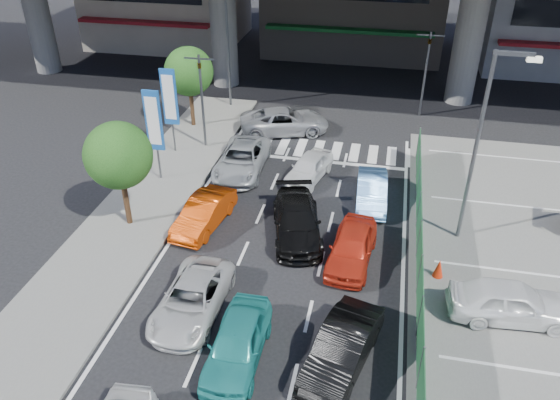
% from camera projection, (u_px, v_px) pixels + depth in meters
% --- Properties ---
extents(ground, '(120.00, 120.00, 0.00)m').
position_uv_depth(ground, '(264.00, 310.00, 19.41)').
color(ground, black).
rests_on(ground, ground).
extents(sidewalk_left, '(4.00, 30.00, 0.12)m').
position_uv_depth(sidewalk_left, '(130.00, 223.00, 23.92)').
color(sidewalk_left, '#60605D').
rests_on(sidewalk_left, ground).
extents(fence_run, '(0.16, 22.00, 1.80)m').
position_uv_depth(fence_run, '(420.00, 293.00, 18.83)').
color(fence_run, '#1C542E').
rests_on(fence_run, ground).
extents(traffic_light_left, '(1.60, 1.24, 5.20)m').
position_uv_depth(traffic_light_left, '(200.00, 79.00, 28.38)').
color(traffic_light_left, '#595B60').
rests_on(traffic_light_left, ground).
extents(traffic_light_right, '(1.60, 1.24, 5.20)m').
position_uv_depth(traffic_light_right, '(428.00, 53.00, 32.14)').
color(traffic_light_right, '#595B60').
rests_on(traffic_light_right, ground).
extents(street_lamp_right, '(1.65, 0.22, 8.00)m').
position_uv_depth(street_lamp_right, '(483.00, 135.00, 20.61)').
color(street_lamp_right, '#595B60').
rests_on(street_lamp_right, ground).
extents(street_lamp_left, '(1.65, 0.22, 8.00)m').
position_uv_depth(street_lamp_left, '(230.00, 32.00, 32.95)').
color(street_lamp_left, '#595B60').
rests_on(street_lamp_left, ground).
extents(signboard_near, '(0.80, 0.14, 4.70)m').
position_uv_depth(signboard_near, '(154.00, 123.00, 25.69)').
color(signboard_near, '#595B60').
rests_on(signboard_near, ground).
extents(signboard_far, '(0.80, 0.14, 4.70)m').
position_uv_depth(signboard_far, '(170.00, 100.00, 28.25)').
color(signboard_far, '#595B60').
rests_on(signboard_far, ground).
extents(tree_near, '(2.80, 2.80, 4.80)m').
position_uv_depth(tree_near, '(118.00, 156.00, 22.17)').
color(tree_near, '#382314').
rests_on(tree_near, ground).
extents(tree_far, '(2.80, 2.80, 4.80)m').
position_uv_depth(tree_far, '(189.00, 72.00, 31.03)').
color(tree_far, '#382314').
rests_on(tree_far, ground).
extents(sedan_white_mid_left, '(2.11, 4.44, 1.23)m').
position_uv_depth(sedan_white_mid_left, '(192.00, 299.00, 18.98)').
color(sedan_white_mid_left, silver).
rests_on(sedan_white_mid_left, ground).
extents(taxi_teal_mid, '(1.66, 4.06, 1.38)m').
position_uv_depth(taxi_teal_mid, '(237.00, 343.00, 17.15)').
color(taxi_teal_mid, teal).
rests_on(taxi_teal_mid, ground).
extents(hatch_black_mid_right, '(2.47, 4.42, 1.38)m').
position_uv_depth(hatch_black_mid_right, '(342.00, 349.00, 16.95)').
color(hatch_black_mid_right, black).
rests_on(hatch_black_mid_right, ground).
extents(taxi_orange_left, '(1.96, 4.12, 1.30)m').
position_uv_depth(taxi_orange_left, '(204.00, 213.00, 23.53)').
color(taxi_orange_left, '#BB3604').
rests_on(taxi_orange_left, ground).
extents(sedan_black_mid, '(3.04, 5.08, 1.38)m').
position_uv_depth(sedan_black_mid, '(297.00, 221.00, 22.96)').
color(sedan_black_mid, black).
rests_on(sedan_black_mid, ground).
extents(taxi_orange_right, '(1.97, 4.17, 1.38)m').
position_uv_depth(taxi_orange_right, '(352.00, 247.00, 21.41)').
color(taxi_orange_right, red).
rests_on(taxi_orange_right, ground).
extents(wagon_silver_front_left, '(2.41, 4.97, 1.36)m').
position_uv_depth(wagon_silver_front_left, '(242.00, 159.00, 27.71)').
color(wagon_silver_front_left, '#9EA2A6').
rests_on(wagon_silver_front_left, ground).
extents(sedan_white_front_mid, '(2.35, 3.92, 1.25)m').
position_uv_depth(sedan_white_front_mid, '(309.00, 168.00, 27.08)').
color(sedan_white_front_mid, silver).
rests_on(sedan_white_front_mid, ground).
extents(kei_truck_front_right, '(1.56, 3.92, 1.27)m').
position_uv_depth(kei_truck_front_right, '(372.00, 191.00, 25.15)').
color(kei_truck_front_right, '#5A93D7').
rests_on(kei_truck_front_right, ground).
extents(crossing_wagon_silver, '(5.62, 3.89, 1.43)m').
position_uv_depth(crossing_wagon_silver, '(285.00, 121.00, 31.71)').
color(crossing_wagon_silver, '#95979B').
rests_on(crossing_wagon_silver, ground).
extents(parked_sedan_white, '(4.33, 2.01, 1.44)m').
position_uv_depth(parked_sedan_white, '(511.00, 302.00, 18.62)').
color(parked_sedan_white, white).
rests_on(parked_sedan_white, parking_lot).
extents(traffic_cone, '(0.48, 0.48, 0.77)m').
position_uv_depth(traffic_cone, '(439.00, 268.00, 20.68)').
color(traffic_cone, red).
rests_on(traffic_cone, parking_lot).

